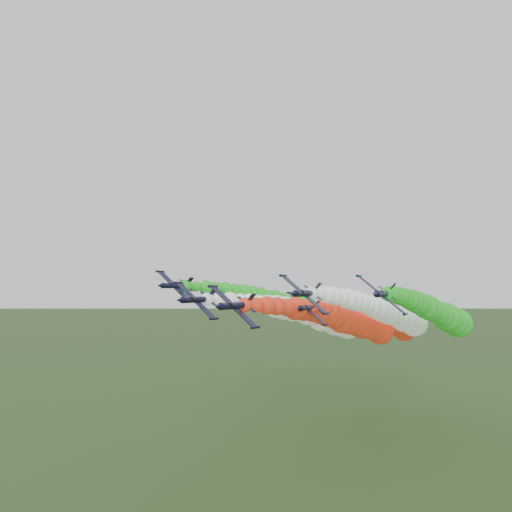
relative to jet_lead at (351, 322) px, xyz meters
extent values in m
cylinder|color=black|center=(-3.81, -52.73, 5.44)|extent=(1.50, 8.71, 1.50)
cone|color=black|center=(-3.81, -57.86, 5.44)|extent=(1.36, 1.74, 1.36)
cone|color=black|center=(-3.81, -47.99, 5.44)|extent=(1.36, 0.87, 1.36)
ellipsoid|color=black|center=(-3.56, -54.66, 5.74)|extent=(0.98, 1.82, 0.95)
cube|color=black|center=(-3.90, -52.92, 5.33)|extent=(7.21, 1.84, 6.04)
cylinder|color=black|center=(-7.47, -52.92, 8.30)|extent=(0.60, 2.52, 0.60)
cylinder|color=black|center=(-0.33, -52.92, 2.35)|extent=(0.60, 2.52, 0.60)
cube|color=black|center=(-3.10, -49.05, 6.29)|extent=(1.53, 1.45, 1.80)
cube|color=black|center=(-3.72, -49.05, 5.55)|extent=(2.89, 1.06, 2.43)
sphere|color=red|center=(-3.81, -49.34, 5.44)|extent=(2.27, 2.27, 2.27)
sphere|color=red|center=(-3.79, -45.31, 5.35)|extent=(2.43, 2.43, 2.43)
sphere|color=red|center=(-3.72, -41.27, 5.16)|extent=(3.14, 3.14, 3.14)
sphere|color=red|center=(-3.60, -37.24, 4.90)|extent=(3.25, 3.25, 3.25)
sphere|color=red|center=(-3.44, -33.21, 4.58)|extent=(3.22, 3.22, 3.22)
sphere|color=red|center=(-3.23, -29.17, 4.21)|extent=(4.47, 4.47, 4.47)
sphere|color=red|center=(-2.98, -25.14, 3.79)|extent=(4.31, 4.31, 4.31)
sphere|color=red|center=(-2.68, -21.10, 3.33)|extent=(4.24, 4.24, 4.24)
sphere|color=red|center=(-2.34, -17.07, 2.82)|extent=(4.59, 4.59, 4.59)
sphere|color=red|center=(-1.94, -13.04, 2.28)|extent=(5.26, 5.26, 5.26)
sphere|color=red|center=(-1.51, -9.00, 1.70)|extent=(5.29, 5.29, 5.29)
sphere|color=red|center=(-1.02, -4.97, 1.08)|extent=(6.67, 6.67, 6.67)
sphere|color=red|center=(-0.49, -0.93, 0.43)|extent=(6.51, 6.51, 6.51)
sphere|color=red|center=(0.08, 3.10, -0.25)|extent=(6.42, 6.42, 6.42)
sphere|color=red|center=(0.71, 7.13, -0.97)|extent=(7.03, 7.03, 7.03)
sphere|color=red|center=(1.38, 11.17, -1.71)|extent=(6.50, 6.50, 6.50)
sphere|color=red|center=(2.09, 15.20, -2.49)|extent=(6.46, 6.46, 6.46)
sphere|color=red|center=(2.85, 19.23, -3.30)|extent=(7.51, 7.51, 7.51)
cylinder|color=black|center=(-14.23, -46.69, 6.13)|extent=(1.50, 8.71, 1.50)
cone|color=black|center=(-14.23, -51.82, 6.13)|extent=(1.36, 1.74, 1.36)
cone|color=black|center=(-14.23, -41.95, 6.13)|extent=(1.36, 0.87, 1.36)
ellipsoid|color=black|center=(-13.98, -48.62, 6.43)|extent=(0.98, 1.82, 0.95)
cube|color=black|center=(-14.32, -46.88, 6.02)|extent=(7.21, 1.84, 6.04)
cylinder|color=black|center=(-17.89, -46.88, 8.99)|extent=(0.60, 2.52, 0.60)
cylinder|color=black|center=(-10.75, -46.88, 3.05)|extent=(0.60, 2.52, 0.60)
cube|color=black|center=(-13.52, -43.01, 6.99)|extent=(1.53, 1.45, 1.80)
cube|color=black|center=(-14.14, -43.01, 6.24)|extent=(2.89, 1.06, 2.43)
sphere|color=white|center=(-14.23, -43.30, 6.13)|extent=(2.32, 2.32, 2.32)
sphere|color=white|center=(-14.21, -39.27, 6.04)|extent=(2.77, 2.77, 2.77)
sphere|color=white|center=(-14.14, -35.23, 5.85)|extent=(3.06, 3.06, 3.06)
sphere|color=white|center=(-14.02, -31.20, 5.59)|extent=(2.99, 2.99, 2.99)
sphere|color=white|center=(-13.86, -27.17, 5.27)|extent=(3.50, 3.50, 3.50)
sphere|color=white|center=(-13.65, -23.13, 4.90)|extent=(3.67, 3.67, 3.67)
sphere|color=white|center=(-13.40, -19.10, 4.48)|extent=(4.33, 4.33, 4.33)
sphere|color=white|center=(-13.10, -15.06, 4.02)|extent=(5.14, 5.14, 5.14)
sphere|color=white|center=(-12.75, -11.03, 3.51)|extent=(5.40, 5.40, 5.40)
sphere|color=white|center=(-12.36, -7.00, 2.97)|extent=(5.43, 5.43, 5.43)
sphere|color=white|center=(-11.92, -2.96, 2.39)|extent=(4.96, 4.96, 4.96)
sphere|color=white|center=(-11.44, 1.07, 1.78)|extent=(5.69, 5.69, 5.69)
sphere|color=white|center=(-10.91, 5.10, 1.12)|extent=(5.49, 5.49, 5.49)
sphere|color=white|center=(-10.33, 9.14, 0.44)|extent=(7.32, 7.32, 7.32)
sphere|color=white|center=(-9.71, 13.17, -0.28)|extent=(6.79, 6.79, 6.79)
sphere|color=white|center=(-9.04, 17.21, -1.02)|extent=(7.75, 7.75, 7.75)
sphere|color=white|center=(-8.33, 21.24, -1.80)|extent=(7.41, 7.41, 7.41)
sphere|color=white|center=(-7.57, 25.27, -2.61)|extent=(7.79, 7.79, 7.79)
cylinder|color=black|center=(3.83, -43.32, 7.21)|extent=(1.50, 8.71, 1.50)
cone|color=black|center=(3.83, -48.45, 7.21)|extent=(1.36, 1.74, 1.36)
cone|color=black|center=(3.83, -38.58, 7.21)|extent=(1.36, 0.87, 1.36)
ellipsoid|color=black|center=(4.07, -45.25, 7.51)|extent=(0.98, 1.82, 0.95)
cube|color=black|center=(3.73, -43.51, 7.10)|extent=(7.21, 1.84, 6.04)
cylinder|color=black|center=(0.16, -43.51, 10.07)|extent=(0.60, 2.52, 0.60)
cylinder|color=black|center=(7.30, -43.51, 4.13)|extent=(0.60, 2.52, 0.60)
cube|color=black|center=(4.54, -39.64, 8.07)|extent=(1.53, 1.45, 1.80)
cube|color=black|center=(3.92, -39.64, 7.32)|extent=(2.89, 1.06, 2.43)
sphere|color=white|center=(3.83, -39.93, 7.21)|extent=(2.23, 2.23, 2.23)
sphere|color=white|center=(3.85, -35.90, 7.12)|extent=(2.52, 2.52, 2.52)
sphere|color=white|center=(3.92, -31.86, 6.93)|extent=(3.17, 3.17, 3.17)
sphere|color=white|center=(4.03, -27.83, 6.67)|extent=(3.33, 3.33, 3.33)
sphere|color=white|center=(4.19, -23.80, 6.35)|extent=(3.40, 3.40, 3.40)
sphere|color=white|center=(4.40, -19.76, 5.98)|extent=(4.10, 4.10, 4.10)
sphere|color=white|center=(4.66, -15.73, 5.56)|extent=(4.23, 4.23, 4.23)
sphere|color=white|center=(4.96, -11.69, 5.10)|extent=(4.35, 4.35, 4.35)
sphere|color=white|center=(5.30, -7.66, 4.60)|extent=(4.34, 4.34, 4.34)
sphere|color=white|center=(5.69, -3.63, 4.05)|extent=(4.87, 4.87, 4.87)
sphere|color=white|center=(6.13, 0.41, 3.47)|extent=(5.57, 5.57, 5.57)
sphere|color=white|center=(6.62, 4.44, 2.86)|extent=(5.93, 5.93, 5.93)
sphere|color=white|center=(7.15, 8.48, 2.21)|extent=(6.11, 6.11, 6.11)
sphere|color=white|center=(7.72, 12.51, 1.52)|extent=(5.77, 5.77, 5.77)
sphere|color=white|center=(8.34, 16.54, 0.81)|extent=(6.24, 6.24, 6.24)
sphere|color=white|center=(9.01, 20.58, 0.06)|extent=(7.19, 7.19, 7.19)
sphere|color=white|center=(9.73, 24.61, -0.72)|extent=(6.91, 6.91, 6.91)
sphere|color=white|center=(10.49, 28.64, -1.53)|extent=(7.65, 7.65, 7.65)
cylinder|color=black|center=(-25.51, -36.47, 8.57)|extent=(1.50, 8.71, 1.50)
cone|color=black|center=(-25.51, -41.60, 8.57)|extent=(1.36, 1.74, 1.36)
cone|color=black|center=(-25.51, -31.73, 8.57)|extent=(1.36, 0.87, 1.36)
ellipsoid|color=black|center=(-25.26, -38.41, 8.87)|extent=(0.98, 1.82, 0.95)
cube|color=black|center=(-25.60, -36.66, 8.46)|extent=(7.21, 1.84, 6.04)
cylinder|color=black|center=(-29.17, -36.66, 11.43)|extent=(0.60, 2.52, 0.60)
cylinder|color=black|center=(-22.03, -36.66, 5.48)|extent=(0.60, 2.52, 0.60)
cube|color=black|center=(-24.80, -32.79, 9.42)|extent=(1.53, 1.45, 1.80)
cube|color=black|center=(-25.42, -32.79, 8.68)|extent=(2.89, 1.06, 2.43)
sphere|color=green|center=(-25.51, -33.08, 8.57)|extent=(2.55, 2.55, 2.55)
sphere|color=green|center=(-25.49, -29.05, 8.47)|extent=(2.22, 2.22, 2.22)
sphere|color=green|center=(-25.42, -25.02, 8.28)|extent=(3.12, 3.12, 3.12)
sphere|color=green|center=(-25.30, -20.98, 8.02)|extent=(3.19, 3.19, 3.19)
sphere|color=green|center=(-25.14, -16.95, 7.70)|extent=(3.70, 3.70, 3.70)
sphere|color=green|center=(-24.93, -12.91, 7.33)|extent=(3.82, 3.82, 3.82)
sphere|color=green|center=(-24.68, -8.88, 6.92)|extent=(4.48, 4.48, 4.48)
sphere|color=green|center=(-24.38, -4.85, 6.45)|extent=(4.72, 4.72, 4.72)
sphere|color=green|center=(-24.03, -0.81, 5.95)|extent=(5.11, 5.11, 5.11)
sphere|color=green|center=(-23.64, 3.22, 5.41)|extent=(4.77, 4.77, 4.77)
sphere|color=green|center=(-23.20, 7.26, 4.83)|extent=(5.79, 5.79, 5.79)
sphere|color=green|center=(-22.72, 11.29, 4.21)|extent=(5.56, 5.56, 5.56)
sphere|color=green|center=(-22.19, 15.32, 3.56)|extent=(5.39, 5.39, 5.39)
sphere|color=green|center=(-21.61, 19.36, 2.88)|extent=(6.22, 6.22, 6.22)
sphere|color=green|center=(-20.99, 23.39, 2.16)|extent=(7.20, 7.20, 7.20)
sphere|color=green|center=(-20.32, 27.42, 1.41)|extent=(7.11, 7.11, 7.11)
sphere|color=green|center=(-19.61, 31.46, 0.64)|extent=(6.64, 6.64, 6.64)
sphere|color=green|center=(-18.85, 35.49, -0.17)|extent=(7.73, 7.73, 7.73)
cylinder|color=black|center=(15.06, -38.49, 7.13)|extent=(1.50, 8.71, 1.50)
cone|color=black|center=(15.06, -43.62, 7.13)|extent=(1.36, 1.74, 1.36)
cone|color=black|center=(15.06, -33.75, 7.13)|extent=(1.36, 0.87, 1.36)
ellipsoid|color=black|center=(15.31, -40.42, 7.43)|extent=(0.98, 1.82, 0.95)
cube|color=black|center=(14.97, -38.68, 7.02)|extent=(7.21, 1.84, 6.04)
cylinder|color=black|center=(11.40, -38.68, 9.99)|extent=(0.60, 2.52, 0.60)
cylinder|color=black|center=(18.53, -38.68, 4.05)|extent=(0.60, 2.52, 0.60)
cube|color=black|center=(15.77, -34.81, 7.99)|extent=(1.53, 1.45, 1.80)
cube|color=black|center=(15.15, -34.81, 7.24)|extent=(2.89, 1.06, 2.43)
sphere|color=green|center=(15.06, -35.10, 7.13)|extent=(2.27, 2.27, 2.27)
sphere|color=green|center=(15.08, -31.07, 7.04)|extent=(2.89, 2.89, 2.89)
sphere|color=green|center=(15.15, -27.03, 6.85)|extent=(3.00, 3.00, 3.00)
sphere|color=green|center=(15.27, -23.00, 6.59)|extent=(3.46, 3.46, 3.46)
sphere|color=green|center=(15.43, -18.96, 6.27)|extent=(3.56, 3.56, 3.56)
sphere|color=green|center=(15.64, -14.93, 5.90)|extent=(4.17, 4.17, 4.17)
sphere|color=green|center=(15.89, -10.90, 5.48)|extent=(4.55, 4.55, 4.55)
sphere|color=green|center=(16.19, -6.86, 5.02)|extent=(4.86, 4.86, 4.86)
sphere|color=green|center=(16.53, -2.83, 4.52)|extent=(4.56, 4.56, 4.56)
sphere|color=green|center=(16.93, 1.20, 3.97)|extent=(5.69, 5.69, 5.69)
sphere|color=green|center=(17.36, 5.24, 3.39)|extent=(5.77, 5.77, 5.77)
sphere|color=green|center=(17.85, 9.27, 2.78)|extent=(5.36, 5.36, 5.36)
sphere|color=green|center=(18.38, 13.31, 2.13)|extent=(5.76, 5.76, 5.76)
sphere|color=green|center=(18.95, 17.34, 1.44)|extent=(6.15, 6.15, 6.15)
sphere|color=green|center=(19.58, 21.37, 0.73)|extent=(7.41, 7.41, 7.41)
sphere|color=green|center=(20.25, 25.41, -0.02)|extent=(7.19, 7.19, 7.19)
sphere|color=green|center=(20.96, 29.44, -0.80)|extent=(7.68, 7.68, 7.68)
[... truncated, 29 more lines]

